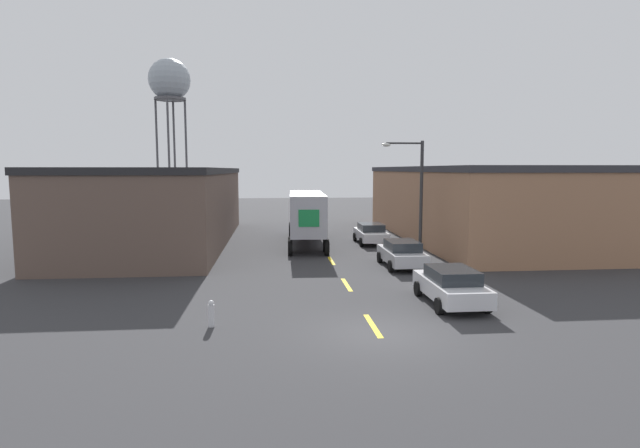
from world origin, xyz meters
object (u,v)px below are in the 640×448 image
at_px(fire_hydrant, 211,314).
at_px(parked_car_right_near, 451,285).
at_px(street_lamp, 416,190).
at_px(water_tower, 170,82).
at_px(parked_car_right_mid, 402,253).
at_px(parked_car_right_far, 371,233).
at_px(semi_truck, 306,213).

bearing_deg(fire_hydrant, parked_car_right_near, 12.52).
bearing_deg(street_lamp, parked_car_right_near, -98.20).
bearing_deg(water_tower, fire_hydrant, -77.70).
bearing_deg(fire_hydrant, water_tower, 102.30).
xyz_separation_m(parked_car_right_mid, street_lamp, (1.49, 2.55, 3.43)).
distance_m(parked_car_right_near, fire_hydrant, 9.53).
bearing_deg(parked_car_right_mid, parked_car_right_far, 90.00).
xyz_separation_m(parked_car_right_far, water_tower, (-20.38, 32.05, 15.93)).
xyz_separation_m(water_tower, fire_hydrant, (11.08, -50.81, -16.25)).
height_order(parked_car_right_far, street_lamp, street_lamp).
relative_size(parked_car_right_far, water_tower, 0.23).
height_order(semi_truck, fire_hydrant, semi_truck).
xyz_separation_m(parked_car_right_near, fire_hydrant, (-9.30, -2.07, -0.31)).
distance_m(parked_car_right_far, parked_car_right_mid, 8.90).
distance_m(semi_truck, parked_car_right_mid, 10.62).
relative_size(parked_car_right_near, parked_car_right_mid, 1.00).
bearing_deg(parked_car_right_near, parked_car_right_mid, 90.00).
bearing_deg(parked_car_right_near, street_lamp, 81.80).
bearing_deg(semi_truck, parked_car_right_near, -72.43).
bearing_deg(parked_car_right_near, parked_car_right_far, 90.00).
bearing_deg(fire_hydrant, parked_car_right_far, 63.62).
distance_m(parked_car_right_mid, water_tower, 48.44).
bearing_deg(parked_car_right_mid, semi_truck, 116.68).
xyz_separation_m(parked_car_right_far, parked_car_right_near, (0.00, -16.69, 0.00)).
height_order(parked_car_right_far, water_tower, water_tower).
height_order(street_lamp, fire_hydrant, street_lamp).
relative_size(semi_truck, parked_car_right_mid, 2.76).
xyz_separation_m(semi_truck, parked_car_right_mid, (4.72, -9.40, -1.48)).
xyz_separation_m(parked_car_right_mid, water_tower, (-20.38, 40.95, 15.93)).
xyz_separation_m(parked_car_right_far, parked_car_right_mid, (0.00, -8.90, 0.00)).
distance_m(parked_car_right_far, water_tower, 41.19).
xyz_separation_m(parked_car_right_near, water_tower, (-20.38, 48.74, 15.93)).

